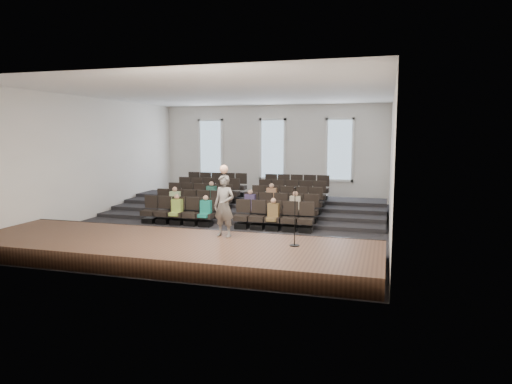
{
  "coord_description": "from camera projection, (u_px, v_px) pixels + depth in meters",
  "views": [
    {
      "loc": [
        5.86,
        -16.47,
        3.49
      ],
      "look_at": [
        0.96,
        0.5,
        1.24
      ],
      "focal_mm": 32.0,
      "sensor_mm": 36.0,
      "label": 1
    }
  ],
  "objects": [
    {
      "name": "ground",
      "position": [
        229.0,
        224.0,
        17.75
      ],
      "size": [
        14.0,
        14.0,
        0.0
      ],
      "primitive_type": "plane",
      "color": "black",
      "rests_on": "ground"
    },
    {
      "name": "ceiling",
      "position": [
        228.0,
        93.0,
        17.12
      ],
      "size": [
        12.0,
        14.0,
        0.02
      ],
      "primitive_type": "cube",
      "color": "white",
      "rests_on": "ground"
    },
    {
      "name": "wall_back",
      "position": [
        273.0,
        153.0,
        24.12
      ],
      "size": [
        12.0,
        0.04,
        5.0
      ],
      "primitive_type": "cube",
      "color": "white",
      "rests_on": "ground"
    },
    {
      "name": "wall_front",
      "position": [
        129.0,
        176.0,
        10.74
      ],
      "size": [
        12.0,
        0.04,
        5.0
      ],
      "primitive_type": "cube",
      "color": "white",
      "rests_on": "ground"
    },
    {
      "name": "wall_left",
      "position": [
        93.0,
        158.0,
        19.09
      ],
      "size": [
        0.04,
        14.0,
        5.0
      ],
      "primitive_type": "cube",
      "color": "white",
      "rests_on": "ground"
    },
    {
      "name": "wall_right",
      "position": [
        392.0,
        163.0,
        15.77
      ],
      "size": [
        0.04,
        14.0,
        5.0
      ],
      "primitive_type": "cube",
      "color": "white",
      "rests_on": "ground"
    },
    {
      "name": "stage",
      "position": [
        168.0,
        250.0,
        12.86
      ],
      "size": [
        11.8,
        3.6,
        0.5
      ],
      "primitive_type": "cube",
      "color": "#4A2F1F",
      "rests_on": "ground"
    },
    {
      "name": "stage_lip",
      "position": [
        194.0,
        236.0,
        14.54
      ],
      "size": [
        11.8,
        0.06,
        0.52
      ],
      "primitive_type": "cube",
      "color": "black",
      "rests_on": "ground"
    },
    {
      "name": "risers",
      "position": [
        252.0,
        207.0,
        20.75
      ],
      "size": [
        11.8,
        4.8,
        0.6
      ],
      "color": "black",
      "rests_on": "ground"
    },
    {
      "name": "seating_rows",
      "position": [
        241.0,
        201.0,
        19.13
      ],
      "size": [
        6.8,
        4.7,
        1.67
      ],
      "color": "black",
      "rests_on": "ground"
    },
    {
      "name": "windows",
      "position": [
        273.0,
        149.0,
        24.03
      ],
      "size": [
        8.44,
        0.1,
        3.24
      ],
      "color": "white",
      "rests_on": "wall_back"
    },
    {
      "name": "audience",
      "position": [
        231.0,
        203.0,
        17.95
      ],
      "size": [
        5.45,
        2.64,
        1.1
      ],
      "color": "#97B849",
      "rests_on": "seating_rows"
    },
    {
      "name": "speaker",
      "position": [
        224.0,
        206.0,
        13.32
      ],
      "size": [
        0.75,
        0.58,
        1.82
      ],
      "primitive_type": "imported",
      "rotation": [
        0.0,
        0.0,
        -0.23
      ],
      "color": "#5F5D5A",
      "rests_on": "stage"
    },
    {
      "name": "mic_stand",
      "position": [
        295.0,
        228.0,
        12.23
      ],
      "size": [
        0.27,
        0.27,
        1.61
      ],
      "color": "black",
      "rests_on": "stage"
    }
  ]
}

